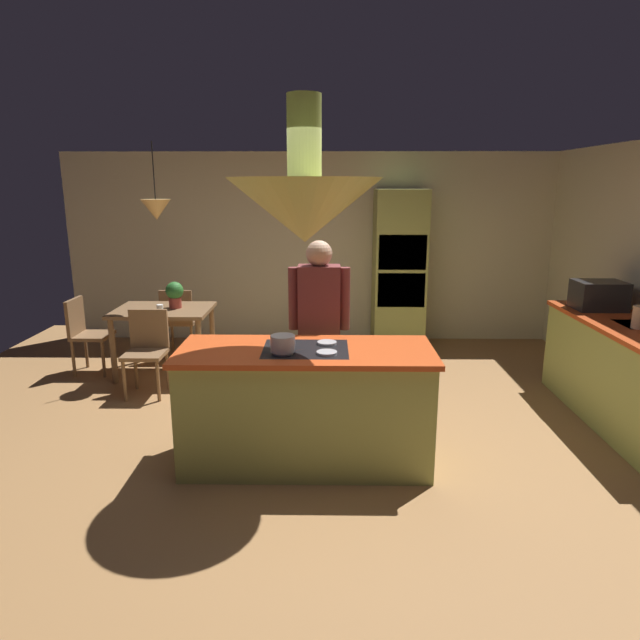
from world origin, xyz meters
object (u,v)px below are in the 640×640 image
at_px(oven_tower, 399,270).
at_px(chair_at_corner, 85,330).
at_px(canister_tea, 640,317).
at_px(dining_table, 164,318).
at_px(chair_by_back_wall, 179,318).
at_px(cooking_pot_on_cooktop, 283,343).
at_px(kitchen_island, 306,406).
at_px(potted_plant_on_table, 175,293).
at_px(cup_on_table, 160,309).
at_px(microwave_on_counter, 599,295).
at_px(person_at_island, 319,323).
at_px(chair_facing_island, 147,346).

xyz_separation_m(oven_tower, chair_at_corner, (-3.71, -1.14, -0.53)).
relative_size(oven_tower, canister_tea, 10.62).
distance_m(dining_table, chair_by_back_wall, 0.65).
bearing_deg(cooking_pot_on_cooktop, oven_tower, 69.52).
bearing_deg(chair_by_back_wall, canister_tea, 155.41).
bearing_deg(kitchen_island, potted_plant_on_table, 126.21).
bearing_deg(cup_on_table, canister_tea, -15.42).
bearing_deg(microwave_on_counter, chair_at_corner, 172.78).
height_order(kitchen_island, potted_plant_on_table, potted_plant_on_table).
distance_m(person_at_island, cup_on_table, 2.15).
xyz_separation_m(dining_table, microwave_on_counter, (4.54, -0.69, 0.41)).
height_order(dining_table, cooking_pot_on_cooktop, cooking_pot_on_cooktop).
bearing_deg(chair_facing_island, microwave_on_counter, -0.76).
xyz_separation_m(oven_tower, canister_tea, (1.74, -2.59, -0.02)).
bearing_deg(dining_table, potted_plant_on_table, 17.40).
relative_size(dining_table, microwave_on_counter, 2.32).
relative_size(microwave_on_counter, cooking_pot_on_cooktop, 2.56).
distance_m(oven_tower, potted_plant_on_table, 2.89).
relative_size(chair_by_back_wall, potted_plant_on_table, 2.90).
bearing_deg(person_at_island, chair_at_corner, 152.10).
xyz_separation_m(person_at_island, canister_tea, (2.75, -0.02, 0.06)).
height_order(chair_at_corner, potted_plant_on_table, potted_plant_on_table).
distance_m(potted_plant_on_table, canister_tea, 4.65).
relative_size(chair_facing_island, chair_by_back_wall, 1.00).
height_order(person_at_island, microwave_on_counter, person_at_island).
bearing_deg(dining_table, cup_on_table, -81.68).
bearing_deg(dining_table, chair_by_back_wall, 90.00).
relative_size(oven_tower, microwave_on_counter, 4.50).
distance_m(kitchen_island, cooking_pot_on_cooktop, 0.58).
bearing_deg(cup_on_table, potted_plant_on_table, 67.45).
relative_size(person_at_island, canister_tea, 8.57).
bearing_deg(microwave_on_counter, cup_on_table, 173.85).
xyz_separation_m(chair_by_back_wall, canister_tea, (4.54, -2.08, 0.52)).
height_order(person_at_island, cooking_pot_on_cooktop, person_at_island).
xyz_separation_m(chair_facing_island, chair_by_back_wall, (0.00, 1.26, 0.00)).
distance_m(person_at_island, potted_plant_on_table, 2.22).
height_order(kitchen_island, cup_on_table, kitchen_island).
bearing_deg(chair_at_corner, oven_tower, -72.88).
bearing_deg(cup_on_table, chair_by_back_wall, 92.05).
height_order(chair_facing_island, chair_by_back_wall, same).
height_order(dining_table, chair_at_corner, chair_at_corner).
bearing_deg(chair_by_back_wall, dining_table, 90.00).
bearing_deg(dining_table, microwave_on_counter, -8.65).
bearing_deg(person_at_island, canister_tea, -0.34).
height_order(dining_table, cup_on_table, cup_on_table).
relative_size(cup_on_table, canister_tea, 0.46).
bearing_deg(oven_tower, kitchen_island, -108.74).
bearing_deg(dining_table, oven_tower, 22.20).
xyz_separation_m(person_at_island, chair_facing_island, (-1.79, 0.80, -0.46)).
bearing_deg(person_at_island, microwave_on_counter, 15.09).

